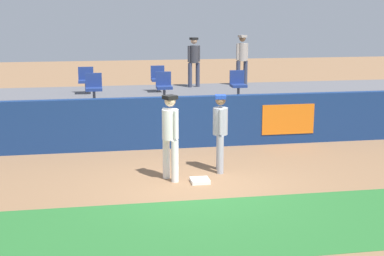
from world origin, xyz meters
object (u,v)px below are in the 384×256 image
(player_fielder_home, at_px, (170,132))
(seat_back_left, at_px, (86,79))
(seat_front_center, at_px, (164,85))
(spectator_capped, at_px, (242,56))
(player_runner_visitor, at_px, (220,128))
(seat_front_right, at_px, (238,83))
(spectator_hooded, at_px, (194,59))
(first_base, at_px, (200,181))
(seat_front_left, at_px, (94,86))
(seat_back_center, at_px, (158,77))

(player_fielder_home, xyz_separation_m, seat_back_left, (-1.86, 6.11, 0.45))
(seat_front_center, relative_size, spectator_capped, 0.48)
(player_runner_visitor, bearing_deg, player_fielder_home, -60.55)
(seat_back_left, xyz_separation_m, spectator_capped, (5.37, 1.06, 0.54))
(spectator_capped, bearing_deg, seat_front_right, 51.59)
(player_fielder_home, distance_m, seat_front_center, 4.35)
(spectator_hooded, relative_size, spectator_capped, 0.97)
(first_base, relative_size, seat_front_left, 0.48)
(seat_front_left, bearing_deg, spectator_capped, 29.11)
(seat_back_left, distance_m, spectator_capped, 5.50)
(player_fielder_home, bearing_deg, player_runner_visitor, 83.62)
(player_runner_visitor, xyz_separation_m, seat_front_center, (-0.81, 3.87, 0.50))
(seat_front_left, bearing_deg, seat_front_center, -0.01)
(seat_back_left, distance_m, seat_front_right, 4.83)
(seat_front_center, bearing_deg, player_fielder_home, -95.33)
(seat_front_left, distance_m, spectator_hooded, 4.39)
(player_fielder_home, distance_m, seat_front_right, 5.07)
(player_fielder_home, relative_size, spectator_capped, 1.08)
(seat_back_left, bearing_deg, seat_front_right, -21.87)
(seat_front_left, bearing_deg, seat_back_left, 97.67)
(seat_front_left, bearing_deg, spectator_hooded, 38.87)
(first_base, xyz_separation_m, seat_back_left, (-2.46, 6.41, 1.50))
(seat_back_center, relative_size, seat_front_right, 1.00)
(seat_back_center, relative_size, spectator_capped, 0.48)
(seat_front_left, height_order, spectator_capped, spectator_capped)
(seat_front_center, relative_size, seat_front_left, 1.00)
(spectator_hooded, bearing_deg, seat_front_left, 20.37)
(first_base, height_order, player_fielder_home, player_fielder_home)
(player_runner_visitor, distance_m, seat_front_right, 4.15)
(seat_back_center, distance_m, seat_front_right, 2.84)
(player_fielder_home, height_order, spectator_capped, spectator_capped)
(seat_back_left, relative_size, seat_front_right, 1.00)
(seat_back_left, distance_m, spectator_hooded, 3.79)
(first_base, xyz_separation_m, spectator_hooded, (1.18, 7.35, 2.00))
(first_base, relative_size, seat_front_right, 0.48)
(player_fielder_home, height_order, seat_back_left, seat_back_left)
(seat_front_right, bearing_deg, player_runner_visitor, -110.10)
(player_runner_visitor, xyz_separation_m, spectator_hooded, (0.57, 6.61, 1.00))
(seat_front_right, bearing_deg, seat_front_center, 180.00)
(seat_back_center, xyz_separation_m, spectator_capped, (3.08, 1.06, 0.54))
(seat_back_left, distance_m, seat_back_center, 2.29)
(spectator_hooded, bearing_deg, player_runner_visitor, 66.59)
(player_fielder_home, xyz_separation_m, seat_front_right, (2.63, 4.31, 0.44))
(seat_front_center, bearing_deg, seat_back_center, 88.95)
(first_base, bearing_deg, seat_back_left, 110.99)
(seat_front_center, xyz_separation_m, spectator_capped, (3.11, 2.86, 0.54))
(first_base, xyz_separation_m, spectator_capped, (2.91, 7.47, 2.04))
(seat_front_left, bearing_deg, first_base, -64.32)
(seat_front_left, height_order, seat_front_right, same)
(first_base, height_order, spectator_capped, spectator_capped)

